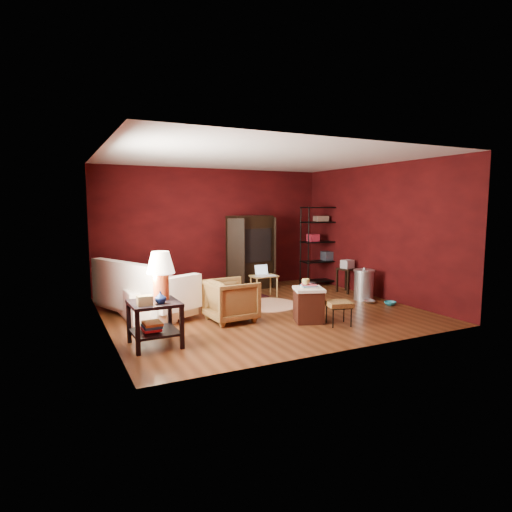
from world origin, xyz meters
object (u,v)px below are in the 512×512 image
(sofa, at_px, (141,294))
(wire_shelving, at_px, (321,242))
(laptop_desk, at_px, (264,278))
(tv_armoire, at_px, (251,251))
(armchair, at_px, (231,298))
(hamper, at_px, (309,304))
(side_table, at_px, (158,289))

(sofa, height_order, wire_shelving, wire_shelving)
(laptop_desk, bearing_deg, tv_armoire, 81.79)
(armchair, height_order, tv_armoire, tv_armoire)
(sofa, bearing_deg, hamper, -128.52)
(tv_armoire, relative_size, wire_shelving, 0.89)
(laptop_desk, bearing_deg, sofa, -171.99)
(side_table, xyz_separation_m, hamper, (2.53, 0.04, -0.48))
(laptop_desk, bearing_deg, hamper, -95.07)
(hamper, distance_m, tv_armoire, 3.14)
(tv_armoire, distance_m, wire_shelving, 1.78)
(armchair, bearing_deg, laptop_desk, -47.03)
(side_table, xyz_separation_m, laptop_desk, (2.75, 2.11, -0.37))
(side_table, height_order, laptop_desk, side_table)
(tv_armoire, bearing_deg, wire_shelving, -20.77)
(wire_shelving, bearing_deg, sofa, -164.75)
(hamper, bearing_deg, laptop_desk, 83.98)
(armchair, relative_size, hamper, 1.17)
(tv_armoire, bearing_deg, sofa, -164.36)
(sofa, distance_m, wire_shelving, 4.69)
(laptop_desk, bearing_deg, wire_shelving, 19.69)
(sofa, relative_size, armchair, 2.39)
(hamper, xyz_separation_m, wire_shelving, (2.12, 2.72, 0.75))
(side_table, height_order, wire_shelving, wire_shelving)
(hamper, bearing_deg, armchair, 151.23)
(laptop_desk, xyz_separation_m, wire_shelving, (1.90, 0.64, 0.63))
(sofa, distance_m, side_table, 1.84)
(side_table, relative_size, hamper, 1.96)
(side_table, bearing_deg, sofa, 86.35)
(laptop_desk, bearing_deg, armchair, -132.35)
(armchair, relative_size, wire_shelving, 0.41)
(laptop_desk, distance_m, tv_armoire, 1.11)
(armchair, xyz_separation_m, laptop_desk, (1.36, 1.44, 0.03))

